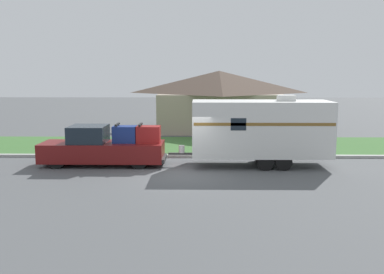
# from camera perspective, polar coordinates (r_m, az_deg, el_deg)

# --- Properties ---
(ground_plane) EXTENTS (120.00, 120.00, 0.00)m
(ground_plane) POSITION_cam_1_polar(r_m,az_deg,el_deg) (19.21, -1.17, -4.90)
(ground_plane) COLOR #515456
(curb_strip) EXTENTS (80.00, 0.30, 0.14)m
(curb_strip) POSITION_cam_1_polar(r_m,az_deg,el_deg) (22.86, -0.82, -2.55)
(curb_strip) COLOR #ADADA8
(curb_strip) RESTS_ON ground_plane
(lawn_strip) EXTENTS (80.00, 7.00, 0.03)m
(lawn_strip) POSITION_cam_1_polar(r_m,az_deg,el_deg) (26.45, -0.58, -1.14)
(lawn_strip) COLOR #3D6B33
(lawn_strip) RESTS_ON ground_plane
(house_across_street) EXTENTS (10.02, 8.24, 4.64)m
(house_across_street) POSITION_cam_1_polar(r_m,az_deg,el_deg) (34.21, 3.61, 5.07)
(house_across_street) COLOR gray
(house_across_street) RESTS_ON ground_plane
(pickup_truck) EXTENTS (6.02, 1.93, 2.05)m
(pickup_truck) POSITION_cam_1_polar(r_m,az_deg,el_deg) (21.23, -11.67, -1.34)
(pickup_truck) COLOR black
(pickup_truck) RESTS_ON ground_plane
(travel_trailer) EXTENTS (7.74, 2.36, 3.43)m
(travel_trailer) POSITION_cam_1_polar(r_m,az_deg,el_deg) (20.79, 9.17, 1.13)
(travel_trailer) COLOR black
(travel_trailer) RESTS_ON ground_plane
(mailbox) EXTENTS (0.48, 0.20, 1.33)m
(mailbox) POSITION_cam_1_polar(r_m,az_deg,el_deg) (24.21, 14.00, 0.11)
(mailbox) COLOR brown
(mailbox) RESTS_ON ground_plane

